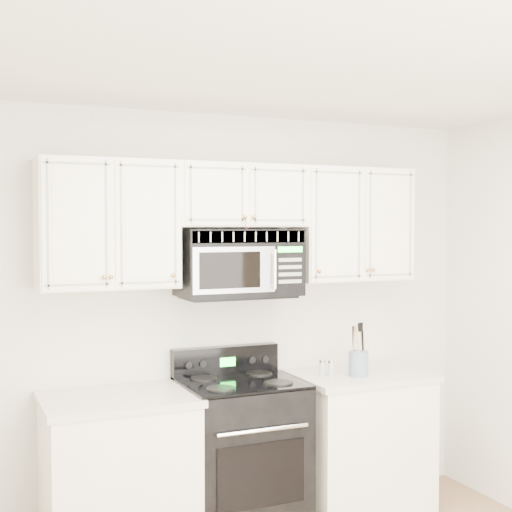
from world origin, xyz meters
TOP-DOWN VIEW (x-y plane):
  - room at (0.00, 0.00)m, footprint 3.51×3.51m
  - base_cabinet_left at (-0.80, 1.44)m, footprint 0.86×0.65m
  - base_cabinet_right at (0.80, 1.44)m, footprint 0.86×0.65m
  - range at (-0.04, 1.45)m, footprint 0.72×0.65m
  - upper_cabinets at (-0.00, 1.58)m, footprint 2.44×0.37m
  - microwave at (-0.01, 1.56)m, footprint 0.75×0.43m
  - utensil_crock at (0.74, 1.35)m, footprint 0.13×0.13m
  - shaker_salt at (0.54, 1.46)m, footprint 0.04×0.04m
  - shaker_pepper at (0.58, 1.41)m, footprint 0.04×0.04m

SIDE VIEW (x-z plane):
  - base_cabinet_left at x=-0.80m, z-range -0.03..0.89m
  - base_cabinet_right at x=0.80m, z-range -0.03..0.89m
  - range at x=-0.04m, z-range -0.07..1.04m
  - shaker_salt at x=0.54m, z-range 0.92..1.02m
  - shaker_pepper at x=0.58m, z-range 0.92..1.02m
  - utensil_crock at x=0.74m, z-range 0.84..1.18m
  - room at x=0.00m, z-range 0.00..2.60m
  - microwave at x=-0.01m, z-range 1.45..1.87m
  - upper_cabinets at x=0.00m, z-range 1.56..2.31m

